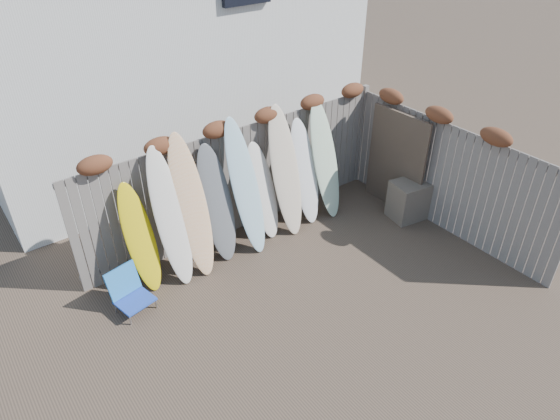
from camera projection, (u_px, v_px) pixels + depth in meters
ground at (326, 297)px, 7.81m from camera, size 80.00×80.00×0.00m
back_fence at (242, 170)px, 8.79m from camera, size 6.05×0.28×2.24m
right_fence at (447, 171)px, 8.85m from camera, size 0.28×4.40×2.24m
house at (150, 7)px, 10.63m from camera, size 8.50×5.50×6.33m
beach_chair at (129, 291)px, 7.47m from camera, size 0.60×0.63×0.67m
wooden_crate at (408, 200)px, 9.48m from camera, size 0.73×0.64×0.75m
lattice_panel at (396, 161)px, 9.52m from camera, size 0.10×1.30×1.95m
surfboard_0 at (140, 238)px, 7.63m from camera, size 0.48×0.65×1.76m
surfboard_1 at (170, 218)px, 7.70m from camera, size 0.50×0.79×2.21m
surfboard_2 at (192, 207)px, 7.86m from camera, size 0.56×0.83×2.31m
surfboard_3 at (217, 204)px, 8.24m from camera, size 0.58×0.73×1.97m
surfboard_4 at (245, 187)px, 8.34m from camera, size 0.57×0.85×2.32m
surfboard_5 at (263, 191)px, 8.80m from camera, size 0.55×0.66×1.74m
surfboard_6 at (285, 172)px, 8.82m from camera, size 0.61×0.85×2.30m
surfboard_7 at (305, 172)px, 9.18m from camera, size 0.54×0.72×1.94m
surfboard_8 at (325, 160)px, 9.30m from camera, size 0.53×0.77×2.19m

